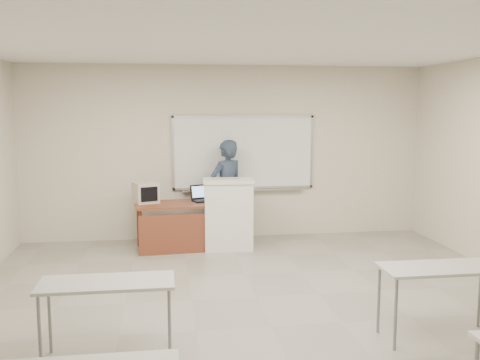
{
  "coord_description": "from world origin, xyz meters",
  "views": [
    {
      "loc": [
        -1.06,
        -5.23,
        2.26
      ],
      "look_at": [
        -0.01,
        2.2,
        1.25
      ],
      "focal_mm": 40.0,
      "sensor_mm": 36.0,
      "label": 1
    }
  ],
  "objects": [
    {
      "name": "floor",
      "position": [
        0.0,
        0.0,
        -0.01
      ],
      "size": [
        7.0,
        8.0,
        0.01
      ],
      "primitive_type": "cube",
      "color": "gray",
      "rests_on": "ground"
    },
    {
      "name": "whiteboard",
      "position": [
        0.3,
        3.97,
        1.48
      ],
      "size": [
        2.48,
        0.1,
        1.31
      ],
      "color": "white",
      "rests_on": "floor"
    },
    {
      "name": "student_desks",
      "position": [
        -0.0,
        -1.35,
        0.67
      ],
      "size": [
        4.4,
        2.2,
        0.73
      ],
      "color": "#9C9C96",
      "rests_on": "floor"
    },
    {
      "name": "instructor_desk",
      "position": [
        -0.84,
        3.19,
        0.54
      ],
      "size": [
        1.41,
        0.71,
        0.75
      ],
      "rotation": [
        0.0,
        0.0,
        0.08
      ],
      "color": "brown",
      "rests_on": "floor"
    },
    {
      "name": "podium",
      "position": [
        -0.06,
        3.2,
        0.57
      ],
      "size": [
        0.8,
        0.58,
        1.13
      ],
      "rotation": [
        0.0,
        0.0,
        -0.06
      ],
      "color": "white",
      "rests_on": "floor"
    },
    {
      "name": "crt_monitor",
      "position": [
        -1.39,
        3.43,
        0.91
      ],
      "size": [
        0.36,
        0.41,
        0.34
      ],
      "rotation": [
        0.0,
        0.0,
        0.34
      ],
      "color": "#BBAA99",
      "rests_on": "instructor_desk"
    },
    {
      "name": "laptop",
      "position": [
        -0.44,
        3.46,
        0.81
      ],
      "size": [
        0.34,
        0.32,
        0.25
      ],
      "rotation": [
        0.0,
        0.0,
        0.31
      ],
      "color": "black",
      "rests_on": "instructor_desk"
    },
    {
      "name": "mouse",
      "position": [
        -0.29,
        3.1,
        0.77
      ],
      "size": [
        0.1,
        0.08,
        0.03
      ],
      "primitive_type": "ellipsoid",
      "rotation": [
        0.0,
        0.0,
        0.29
      ],
      "color": "#939699",
      "rests_on": "instructor_desk"
    },
    {
      "name": "keyboard",
      "position": [
        -0.12,
        3.08,
        1.14
      ],
      "size": [
        0.48,
        0.23,
        0.03
      ],
      "primitive_type": "cube",
      "rotation": [
        0.0,
        0.0,
        -0.16
      ],
      "color": "#BBAA99",
      "rests_on": "podium"
    },
    {
      "name": "presenter",
      "position": [
        -0.03,
        3.68,
        0.87
      ],
      "size": [
        0.76,
        0.68,
        1.74
      ],
      "primitive_type": "imported",
      "rotation": [
        0.0,
        0.0,
        3.67
      ],
      "color": "black",
      "rests_on": "floor"
    }
  ]
}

